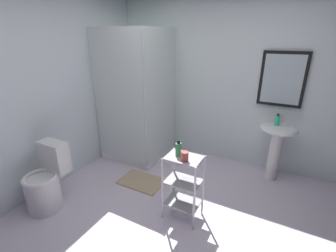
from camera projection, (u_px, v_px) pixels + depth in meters
ground_plane at (174, 233)px, 2.39m from camera, size 4.20×4.20×0.02m
wall_back at (231, 82)px, 3.46m from camera, size 4.20×0.14×2.50m
wall_left at (35, 93)px, 2.75m from camera, size 0.10×4.20×2.50m
shower_stall at (140, 130)px, 3.76m from camera, size 0.92×0.92×2.00m
pedestal_sink at (277, 141)px, 3.10m from camera, size 0.46×0.37×0.81m
sink_faucet at (281, 118)px, 3.10m from camera, size 0.03×0.03×0.10m
toilet at (46, 183)px, 2.66m from camera, size 0.37×0.49×0.76m
storage_cart at (183, 183)px, 2.46m from camera, size 0.38×0.28×0.74m
hand_soap_bottle at (277, 120)px, 2.99m from camera, size 0.06×0.06×0.15m
body_wash_bottle_green at (178, 149)px, 2.34m from camera, size 0.06×0.06×0.18m
rinse_cup at (185, 156)px, 2.26m from camera, size 0.07×0.07×0.10m
bath_mat at (142, 181)px, 3.22m from camera, size 0.60×0.40×0.02m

